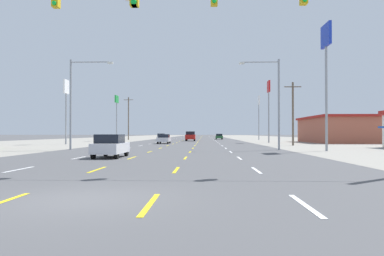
{
  "coord_description": "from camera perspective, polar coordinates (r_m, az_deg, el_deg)",
  "views": [
    {
      "loc": [
        2.99,
        -8.57,
        1.62
      ],
      "look_at": [
        -0.23,
        82.84,
        2.95
      ],
      "focal_mm": 33.27,
      "sensor_mm": 36.0,
      "label": 1
    }
  ],
  "objects": [
    {
      "name": "hatchback_far_left_midfar",
      "position": [
        83.8,
        -4.93,
        -1.4
      ],
      "size": [
        1.72,
        3.9,
        1.54
      ],
      "color": "white",
      "rests_on": "ground"
    },
    {
      "name": "lot_apron_right",
      "position": [
        77.69,
        18.29,
        -1.98
      ],
      "size": [
        28.0,
        440.0,
        0.01
      ],
      "primitive_type": "cube",
      "color": "gray",
      "rests_on": "ground"
    },
    {
      "name": "utility_pole_right_row_0",
      "position": [
        48.64,
        15.87,
        2.42
      ],
      "size": [
        2.2,
        0.26,
        8.33
      ],
      "color": "brown",
      "rests_on": "ground"
    },
    {
      "name": "pole_sign_right_row_2",
      "position": [
        87.71,
        10.66,
        3.39
      ],
      "size": [
        0.24,
        2.0,
        10.67
      ],
      "color": "gray",
      "rests_on": "ground"
    },
    {
      "name": "lot_apron_left",
      "position": [
        79.58,
        -18.4,
        -1.96
      ],
      "size": [
        28.0,
        440.0,
        0.01
      ],
      "primitive_type": "cube",
      "color": "gray",
      "rests_on": "ground"
    },
    {
      "name": "signal_span_wire",
      "position": [
        16.39,
        -8.79,
        14.0
      ],
      "size": [
        26.37,
        0.52,
        9.72
      ],
      "color": "brown",
      "rests_on": "ground"
    },
    {
      "name": "streetlight_right_row_0",
      "position": [
        35.22,
        13.09,
        4.85
      ],
      "size": [
        3.9,
        0.26,
        8.75
      ],
      "color": "gray",
      "rests_on": "ground"
    },
    {
      "name": "utility_pole_left_row_1",
      "position": [
        86.15,
        -10.15,
        1.62
      ],
      "size": [
        2.2,
        0.26,
        10.19
      ],
      "color": "brown",
      "rests_on": "ground"
    },
    {
      "name": "lane_markings",
      "position": [
        113.12,
        0.5,
        -1.65
      ],
      "size": [
        10.64,
        227.6,
        0.01
      ],
      "color": "white",
      "rests_on": "ground"
    },
    {
      "name": "streetlight_left_row_0",
      "position": [
        36.83,
        -18.18,
        4.79
      ],
      "size": [
        4.28,
        0.26,
        8.86
      ],
      "color": "gray",
      "rests_on": "ground"
    },
    {
      "name": "suv_center_turn_mid",
      "position": [
        73.92,
        -0.24,
        -1.3
      ],
      "size": [
        1.98,
        4.9,
        1.98
      ],
      "color": "red",
      "rests_on": "ground"
    },
    {
      "name": "pole_sign_right_row_1",
      "position": [
        61.3,
        12.19,
        4.92
      ],
      "size": [
        0.24,
        1.81,
        10.43
      ],
      "color": "gray",
      "rests_on": "ground"
    },
    {
      "name": "sedan_far_right_far",
      "position": [
        93.1,
        4.36,
        -1.36
      ],
      "size": [
        1.8,
        4.5,
        1.46
      ],
      "color": "#235B2D",
      "rests_on": "ground"
    },
    {
      "name": "pole_sign_right_row_0",
      "position": [
        35.13,
        20.7,
        11.09
      ],
      "size": [
        0.24,
        2.29,
        11.54
      ],
      "color": "gray",
      "rests_on": "ground"
    },
    {
      "name": "pole_sign_left_row_2",
      "position": [
        74.63,
        -11.99,
        3.44
      ],
      "size": [
        0.24,
        2.41,
        9.34
      ],
      "color": "gray",
      "rests_on": "ground"
    },
    {
      "name": "storefront_right_row_1",
      "position": [
        66.96,
        23.85,
        -0.21
      ],
      "size": [
        13.96,
        16.6,
        4.5
      ],
      "color": "#A35642",
      "rests_on": "ground"
    },
    {
      "name": "ground_plane",
      "position": [
        74.65,
        -0.28,
        -2.08
      ],
      "size": [
        572.0,
        572.0,
        0.0
      ],
      "primitive_type": "plane",
      "color": "#4C4C4F"
    },
    {
      "name": "sedan_inner_left_near",
      "position": [
        55.4,
        -4.52,
        -1.73
      ],
      "size": [
        1.8,
        4.5,
        1.46
      ],
      "color": "silver",
      "rests_on": "ground"
    },
    {
      "name": "hatchback_inner_left_nearest",
      "position": [
        24.26,
        -12.93,
        -2.79
      ],
      "size": [
        1.72,
        3.9,
        1.54
      ],
      "color": "silver",
      "rests_on": "ground"
    },
    {
      "name": "pole_sign_left_row_1",
      "position": [
        55.19,
        -19.53,
        4.82
      ],
      "size": [
        0.24,
        1.74,
        9.43
      ],
      "color": "gray",
      "rests_on": "ground"
    }
  ]
}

